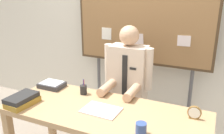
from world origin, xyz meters
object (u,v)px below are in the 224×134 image
object	(u,v)px
open_notebook	(101,110)
desk_clock	(194,113)
person	(128,93)
bulletin_board	(143,18)
paper_tray	(52,85)
desk	(103,119)
pen_holder	(83,90)
book_stack	(22,100)
coffee_mug	(141,129)

from	to	relation	value
open_notebook	desk_clock	bearing A→B (deg)	14.85
person	open_notebook	size ratio (longest dim) A/B	4.31
open_notebook	desk_clock	size ratio (longest dim) A/B	2.89
bulletin_board	open_notebook	bearing A→B (deg)	-90.63
person	open_notebook	distance (m)	0.64
bulletin_board	paper_tray	size ratio (longest dim) A/B	7.89
desk	desk_clock	world-z (taller)	desk_clock
pen_holder	person	bearing A→B (deg)	49.41
book_stack	pen_holder	world-z (taller)	pen_holder
bulletin_board	paper_tray	bearing A→B (deg)	-131.31
person	coffee_mug	distance (m)	0.94
person	open_notebook	bearing A→B (deg)	-91.09
desk	bulletin_board	xyz separation A→B (m)	(-0.00, 1.08, 0.78)
coffee_mug	paper_tray	distance (m)	1.25
book_stack	paper_tray	xyz separation A→B (m)	(-0.01, 0.45, -0.02)
desk	desk_clock	distance (m)	0.79
coffee_mug	bulletin_board	bearing A→B (deg)	108.02
book_stack	open_notebook	distance (m)	0.75
bulletin_board	pen_holder	world-z (taller)	bulletin_board
open_notebook	coffee_mug	bearing A→B (deg)	-24.37
desk	desk_clock	size ratio (longest dim) A/B	16.25
desk	person	bearing A→B (deg)	90.00
book_stack	paper_tray	bearing A→B (deg)	91.22
pen_holder	desk_clock	bearing A→B (deg)	-1.88
desk	coffee_mug	world-z (taller)	coffee_mug
bulletin_board	desk_clock	xyz separation A→B (m)	(0.76, -0.89, -0.65)
paper_tray	person	bearing A→B (deg)	27.11
desk	book_stack	world-z (taller)	book_stack
coffee_mug	desk	bearing A→B (deg)	152.82
desk	pen_holder	xyz separation A→B (m)	(-0.34, 0.22, 0.14)
coffee_mug	desk_clock	bearing A→B (deg)	50.10
desk_clock	paper_tray	xyz separation A→B (m)	(-1.50, 0.05, -0.02)
person	bulletin_board	bearing A→B (deg)	90.01
book_stack	paper_tray	distance (m)	0.45
pen_holder	open_notebook	bearing A→B (deg)	-36.43
bulletin_board	open_notebook	xyz separation A→B (m)	(-0.01, -1.10, -0.69)
book_stack	coffee_mug	bearing A→B (deg)	0.17
open_notebook	pen_holder	distance (m)	0.41
bulletin_board	open_notebook	distance (m)	1.30
pen_holder	bulletin_board	bearing A→B (deg)	68.61
paper_tray	pen_holder	bearing A→B (deg)	-1.54
desk_clock	paper_tray	world-z (taller)	desk_clock
desk	pen_holder	size ratio (longest dim) A/B	11.57
book_stack	desk_clock	distance (m)	1.54
bulletin_board	paper_tray	world-z (taller)	bulletin_board
bulletin_board	coffee_mug	distance (m)	1.51
desk_clock	pen_holder	size ratio (longest dim) A/B	0.71
coffee_mug	paper_tray	size ratio (longest dim) A/B	0.36
bulletin_board	book_stack	world-z (taller)	bulletin_board
pen_holder	paper_tray	size ratio (longest dim) A/B	0.62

